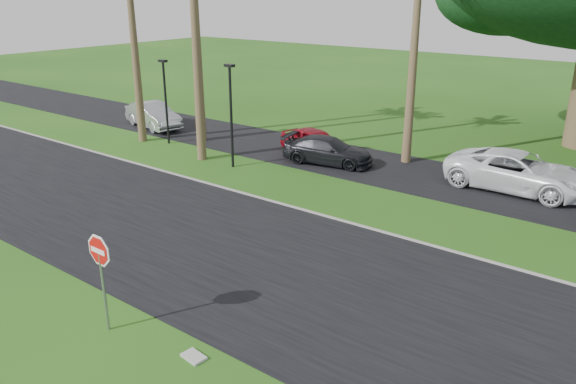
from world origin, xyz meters
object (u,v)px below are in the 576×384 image
(car_red, at_px, (315,142))
(car_minivan, at_px, (518,172))
(stop_sign_near, at_px, (101,263))
(car_silver, at_px, (153,116))
(car_dark, at_px, (328,151))

(car_red, xyz_separation_m, car_minivan, (9.35, 0.80, 0.12))
(stop_sign_near, xyz_separation_m, car_minivan, (4.81, 16.07, -1.00))
(stop_sign_near, relative_size, car_silver, 0.59)
(stop_sign_near, relative_size, car_red, 0.67)
(car_silver, distance_m, car_dark, 12.08)
(car_silver, relative_size, car_red, 1.13)
(car_silver, distance_m, car_red, 10.87)
(car_red, distance_m, car_dark, 1.45)
(stop_sign_near, xyz_separation_m, car_dark, (-3.29, 14.54, -1.16))
(stop_sign_near, distance_m, car_minivan, 16.80)
(car_silver, xyz_separation_m, car_dark, (12.07, 0.20, -0.11))
(car_minivan, bearing_deg, car_red, 94.92)
(car_red, bearing_deg, car_silver, 107.77)
(car_red, relative_size, car_dark, 0.92)
(stop_sign_near, bearing_deg, car_minivan, 73.33)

